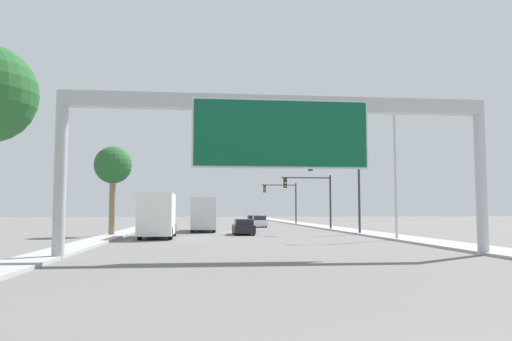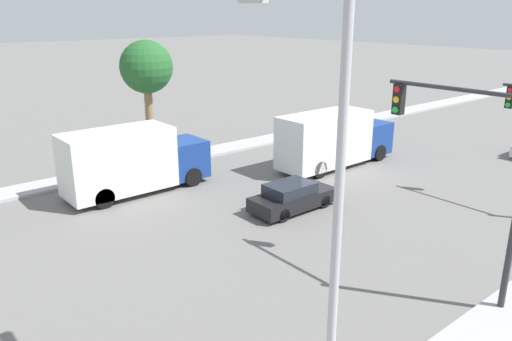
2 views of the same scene
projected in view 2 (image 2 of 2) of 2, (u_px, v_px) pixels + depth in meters
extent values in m
cube|color=#A5A5A5|center=(381.00, 116.00, 44.49)|extent=(2.00, 120.00, 0.15)
cube|color=black|center=(293.00, 199.00, 23.56)|extent=(1.75, 4.30, 0.67)
cube|color=#1E232D|center=(290.00, 189.00, 23.24)|extent=(1.54, 2.24, 0.52)
cylinder|color=black|center=(302.00, 193.00, 24.99)|extent=(0.22, 0.64, 0.64)
cylinder|color=black|center=(324.00, 201.00, 23.86)|extent=(0.22, 0.64, 0.64)
cylinder|color=black|center=(261.00, 205.00, 23.36)|extent=(0.22, 0.64, 0.64)
cylinder|color=black|center=(283.00, 215.00, 22.24)|extent=(0.22, 0.64, 0.64)
cube|color=navy|center=(183.00, 158.00, 27.42)|extent=(2.28, 2.11, 2.01)
cube|color=silver|center=(118.00, 161.00, 24.97)|extent=(2.48, 5.42, 3.10)
cylinder|color=black|center=(172.00, 168.00, 28.41)|extent=(0.28, 1.00, 1.00)
cylinder|color=black|center=(193.00, 177.00, 26.80)|extent=(0.28, 1.00, 1.00)
cylinder|color=black|center=(86.00, 186.00, 25.36)|extent=(0.28, 1.00, 1.00)
cylinder|color=black|center=(104.00, 198.00, 23.75)|extent=(0.28, 1.00, 1.00)
cube|color=navy|center=(368.00, 137.00, 31.97)|extent=(2.18, 2.31, 1.98)
cube|color=silver|center=(325.00, 139.00, 29.30)|extent=(2.37, 5.93, 3.05)
cylinder|color=black|center=(354.00, 146.00, 32.90)|extent=(0.28, 1.00, 1.00)
cylinder|color=black|center=(380.00, 153.00, 31.37)|extent=(0.28, 1.00, 1.00)
cylinder|color=black|center=(294.00, 161.00, 29.56)|extent=(0.28, 1.00, 1.00)
cylinder|color=black|center=(319.00, 170.00, 28.03)|extent=(0.28, 1.00, 1.00)
cylinder|color=#2D2D30|center=(455.00, 89.00, 15.44)|extent=(4.77, 0.14, 0.14)
cube|color=black|center=(399.00, 99.00, 17.08)|extent=(0.35, 0.28, 1.05)
cylinder|color=red|center=(397.00, 89.00, 16.88)|extent=(0.22, 0.04, 0.22)
cylinder|color=yellow|center=(396.00, 100.00, 16.99)|extent=(0.22, 0.04, 0.22)
cylinder|color=green|center=(395.00, 110.00, 17.09)|extent=(0.22, 0.04, 0.22)
cube|color=black|center=(510.00, 97.00, 23.92)|extent=(0.35, 0.28, 1.05)
cylinder|color=red|center=(510.00, 90.00, 23.71)|extent=(0.22, 0.04, 0.22)
cylinder|color=yellow|center=(509.00, 98.00, 23.82)|extent=(0.22, 0.04, 0.22)
cylinder|color=green|center=(508.00, 105.00, 23.92)|extent=(0.22, 0.04, 0.22)
cylinder|color=#8C704C|center=(150.00, 117.00, 30.00)|extent=(0.49, 0.49, 5.90)
sphere|color=#235B28|center=(146.00, 67.00, 29.10)|extent=(3.09, 3.09, 3.09)
cylinder|color=#B2B2B7|center=(336.00, 251.00, 9.24)|extent=(0.18, 0.18, 9.49)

